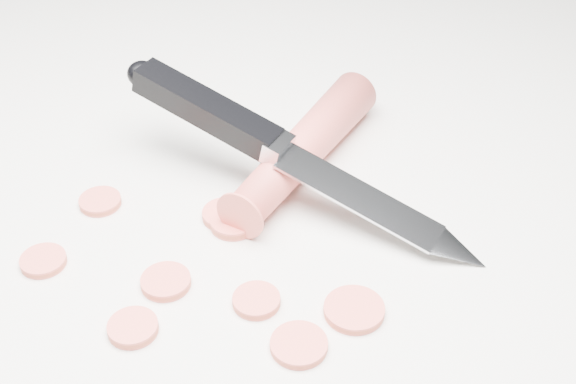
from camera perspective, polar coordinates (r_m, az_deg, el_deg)
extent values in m
plane|color=silver|center=(0.59, -6.76, -1.66)|extent=(2.40, 2.40, 0.00)
cylinder|color=#D74740|center=(0.61, 1.13, 3.16)|extent=(0.14, 0.16, 0.03)
cylinder|color=#E75246|center=(0.57, -17.01, -4.70)|extent=(0.03, 0.03, 0.01)
cylinder|color=#E75246|center=(0.57, -3.90, -2.17)|extent=(0.03, 0.03, 0.01)
cylinder|color=#E75246|center=(0.58, -4.51, -1.61)|extent=(0.03, 0.03, 0.01)
cylinder|color=#E75246|center=(0.53, -8.69, -6.32)|extent=(0.03, 0.03, 0.01)
cylinder|color=#E75246|center=(0.52, -2.26, -7.72)|extent=(0.03, 0.03, 0.01)
cylinder|color=#E75246|center=(0.61, -13.22, -0.66)|extent=(0.03, 0.03, 0.01)
cylinder|color=#E75246|center=(0.49, 0.78, -10.81)|extent=(0.04, 0.04, 0.01)
cylinder|color=#E75246|center=(0.51, 4.73, -8.34)|extent=(0.04, 0.04, 0.01)
cylinder|color=#E75246|center=(0.51, -10.98, -9.45)|extent=(0.03, 0.03, 0.01)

